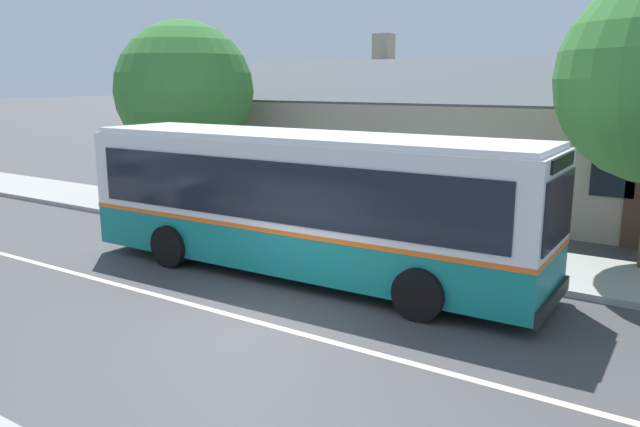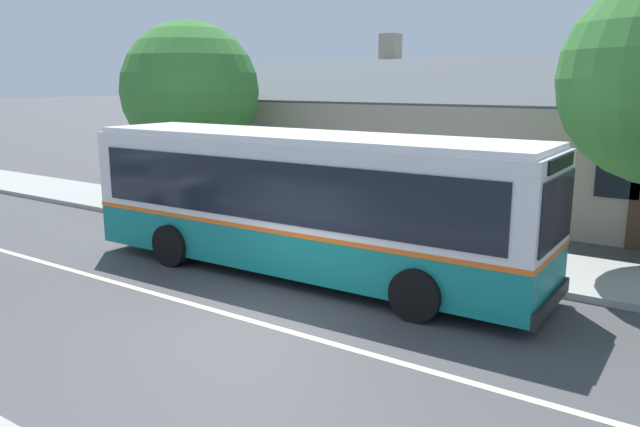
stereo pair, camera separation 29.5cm
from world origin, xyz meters
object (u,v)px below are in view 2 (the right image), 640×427
street_tree_secondary (190,91)px  transit_bus (304,200)px  bench_by_building (169,199)px  bench_down_street (286,216)px

street_tree_secondary → transit_bus: bearing=-27.8°
transit_bus → bench_by_building: 7.75m
bench_by_building → transit_bus: bearing=-18.8°
transit_bus → bench_by_building: transit_bus is taller
bench_by_building → street_tree_secondary: bearing=106.5°
bench_by_building → bench_down_street: same height
street_tree_secondary → bench_down_street: bearing=-16.2°
transit_bus → bench_down_street: bearing=134.4°
bench_down_street → transit_bus: bearing=-45.6°
transit_bus → bench_down_street: (-2.50, 2.56, -1.14)m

